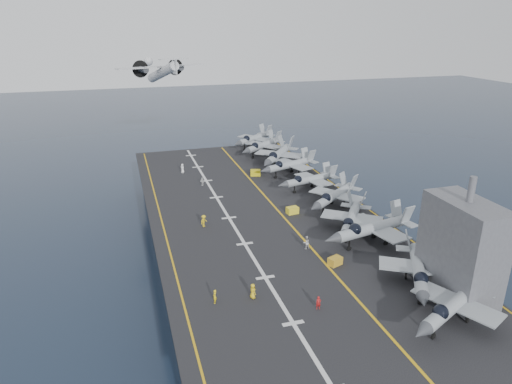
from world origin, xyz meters
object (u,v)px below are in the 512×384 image
object	(u,v)px
fighter_jet_0	(454,304)
tow_cart_a	(335,261)
island_superstructure	(463,238)
transport_plane	(163,72)

from	to	relation	value
fighter_jet_0	tow_cart_a	world-z (taller)	fighter_jet_0
island_superstructure	transport_plane	bearing A→B (deg)	105.97
island_superstructure	tow_cart_a	size ratio (longest dim) A/B	6.93
fighter_jet_0	tow_cart_a	size ratio (longest dim) A/B	7.77
tow_cart_a	island_superstructure	bearing A→B (deg)	-43.87
fighter_jet_0	transport_plane	world-z (taller)	transport_plane
island_superstructure	tow_cart_a	distance (m)	16.59
island_superstructure	transport_plane	distance (m)	90.93
island_superstructure	fighter_jet_0	xyz separation A→B (m)	(-4.30, -4.89, -5.05)
island_superstructure	tow_cart_a	xyz separation A→B (m)	(-10.86, 10.44, -6.94)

